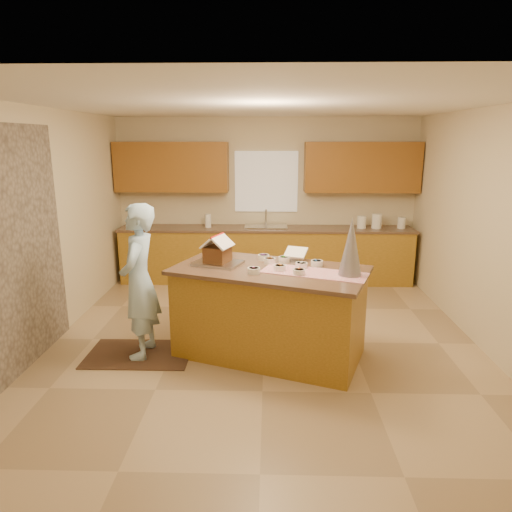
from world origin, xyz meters
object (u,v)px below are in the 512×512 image
island_base (269,314)px  gingerbread_house (217,252)px  boy (139,282)px  tinsel_tree (351,247)px

island_base → gingerbread_house: gingerbread_house is taller
boy → gingerbread_house: (0.83, 0.22, 0.28)m
tinsel_tree → gingerbread_house: size_ratio=1.54×
boy → gingerbread_house: 0.90m
island_base → boy: boy is taller
island_base → tinsel_tree: (0.81, -0.24, 0.82)m
tinsel_tree → boy: 2.27m
island_base → gingerbread_house: bearing=-174.8°
tinsel_tree → gingerbread_house: (-1.39, 0.40, -0.16)m
island_base → gingerbread_house: size_ratio=5.04×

